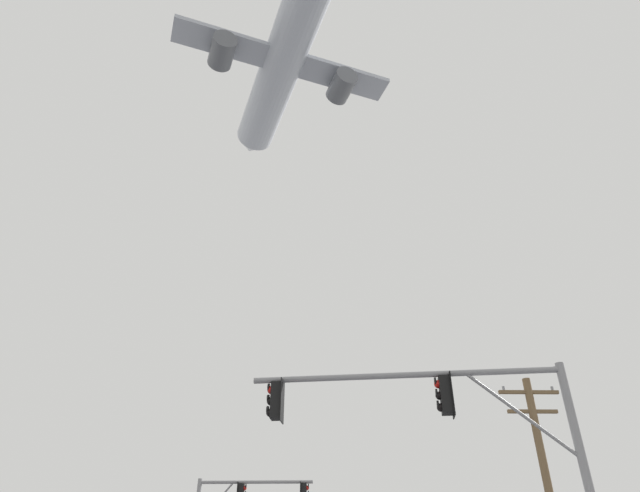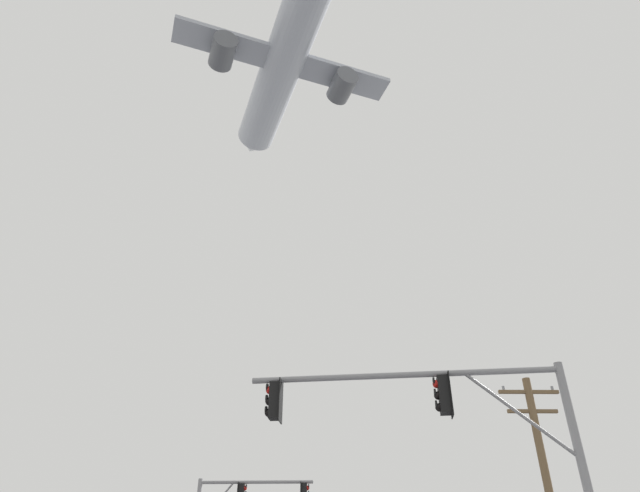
# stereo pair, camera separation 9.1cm
# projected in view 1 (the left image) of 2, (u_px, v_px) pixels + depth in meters

# --- Properties ---
(signal_pole_near) EXTENTS (7.52, 1.22, 6.19)m
(signal_pole_near) POSITION_uv_depth(u_px,v_px,m) (454.00, 428.00, 12.43)
(signal_pole_near) COLOR gray
(signal_pole_near) RESTS_ON ground
(utility_pole) EXTENTS (2.20, 0.28, 8.09)m
(utility_pole) POSITION_uv_depth(u_px,v_px,m) (548.00, 489.00, 17.99)
(utility_pole) COLOR brown
(utility_pole) RESTS_ON ground
(airplane) EXTENTS (22.37, 28.97, 8.06)m
(airplane) POSITION_uv_depth(u_px,v_px,m) (283.00, 63.00, 56.24)
(airplane) COLOR #B7BCC6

